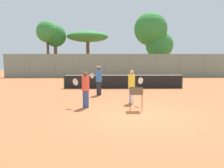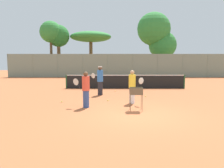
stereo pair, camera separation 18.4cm
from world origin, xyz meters
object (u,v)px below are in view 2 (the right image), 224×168
player_red_cap (99,80)px  player_yellow_shirt (85,89)px  parked_car (77,71)px  tennis_net (125,81)px  ball_cart (136,93)px  player_white_outfit (132,86)px

player_red_cap → player_yellow_shirt: 3.68m
player_red_cap → parked_car: size_ratio=0.44×
tennis_net → ball_cart: tennis_net is taller
tennis_net → ball_cart: bearing=-89.9°
player_yellow_shirt → parked_car: 22.32m
player_yellow_shirt → player_red_cap: bearing=-76.2°
player_yellow_shirt → parked_car: size_ratio=0.40×
player_red_cap → parked_car: (-4.35, 18.34, -0.29)m
tennis_net → player_yellow_shirt: 7.37m
tennis_net → player_white_outfit: 6.02m
player_yellow_shirt → parked_car: player_yellow_shirt is taller
parked_car → tennis_net: bearing=-67.6°
ball_cart → parked_car: size_ratio=0.24×
player_white_outfit → player_red_cap: player_red_cap is taller
ball_cart → parked_car: bearing=105.3°
player_red_cap → tennis_net: bearing=-161.8°
tennis_net → player_yellow_shirt: bearing=-108.0°
player_white_outfit → parked_car: player_white_outfit is taller
tennis_net → player_white_outfit: (-0.01, -6.01, 0.32)m
player_white_outfit → parked_car: 21.88m
ball_cart → parked_car: 23.44m
player_white_outfit → player_yellow_shirt: bearing=-116.1°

